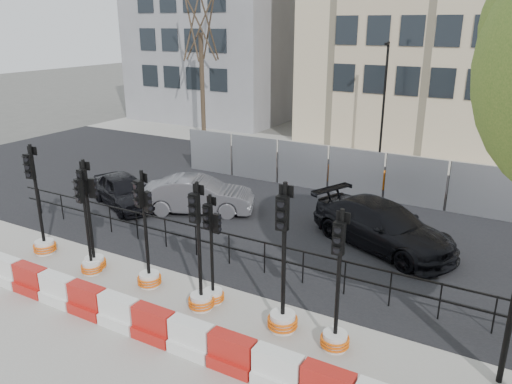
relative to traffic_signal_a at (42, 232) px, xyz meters
The scene contains 21 objects.
ground 5.56m from the traffic_signal_a, 10.66° to the left, with size 120.00×120.00×0.00m, color #51514C.
sidewalk_near 5.82m from the traffic_signal_a, 20.06° to the right, with size 40.00×6.00×0.02m, color gray.
road 9.71m from the traffic_signal_a, 55.94° to the left, with size 40.00×14.00×0.03m, color black.
sidewalk_far 17.88m from the traffic_signal_a, 72.33° to the left, with size 40.00×4.00×0.02m, color gray.
building_grey 25.34m from the traffic_signal_a, 110.45° to the left, with size 11.00×9.06×14.00m.
kerb_railing 5.86m from the traffic_signal_a, 22.27° to the left, with size 18.00×0.04×1.00m.
heras_fencing 12.42m from the traffic_signal_a, 61.19° to the left, with size 14.33×1.72×2.00m.
lamp_post_far 17.24m from the traffic_signal_a, 69.69° to the left, with size 0.12×0.56×6.00m.
tree_bare_far 18.42m from the traffic_signal_a, 108.66° to the left, with size 2.00×2.00×9.00m.
barrier_row 5.72m from the traffic_signal_a, 18.18° to the right, with size 16.75×0.50×0.80m.
traffic_signal_a is the anchor object (origin of this frame).
traffic_signal_b 2.20m from the traffic_signal_a, ahead, with size 0.66×0.66×3.35m.
traffic_signal_c 2.29m from the traffic_signal_a, ahead, with size 0.61×0.61×3.11m.
traffic_signal_d 4.23m from the traffic_signal_a, ahead, with size 0.65×0.65×3.32m.
traffic_signal_e 6.13m from the traffic_signal_a, ahead, with size 0.66×0.66×3.37m.
traffic_signal_f 6.22m from the traffic_signal_a, ahead, with size 0.58×0.58×2.96m.
traffic_signal_g 8.32m from the traffic_signal_a, ahead, with size 0.72×0.72×3.66m.
traffic_signal_h 9.64m from the traffic_signal_a, ahead, with size 0.65×0.65×3.31m.
car_a 4.50m from the traffic_signal_a, 100.78° to the left, with size 4.09×2.95×1.29m, color black.
car_b 5.71m from the traffic_signal_a, 68.79° to the left, with size 4.41×3.04×1.38m, color #4C4C51.
car_c 10.67m from the traffic_signal_a, 32.24° to the left, with size 5.40×3.89×1.45m, color black.
Camera 1 is at (7.32, -10.10, 6.86)m, focal length 35.00 mm.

